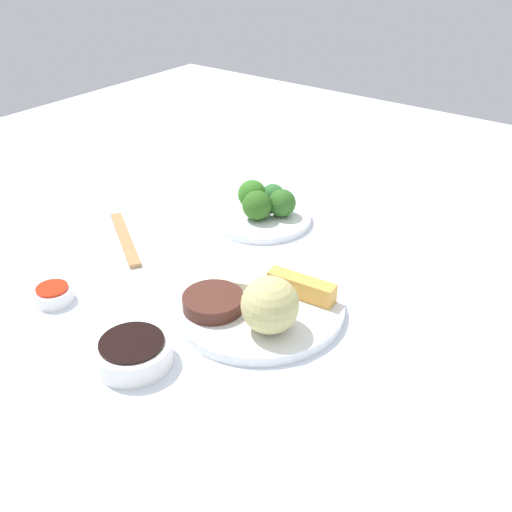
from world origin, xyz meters
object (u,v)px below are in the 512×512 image
(main_plate, at_px, (258,306))
(sauce_ramekin_sweet_and_sour, at_px, (53,295))
(chopsticks_pair, at_px, (125,239))
(soy_sauce_bowl, at_px, (133,353))
(broccoli_plate, at_px, (261,218))

(main_plate, distance_m, sauce_ramekin_sweet_and_sour, 0.32)
(sauce_ramekin_sweet_and_sour, height_order, chopsticks_pair, sauce_ramekin_sweet_and_sour)
(main_plate, distance_m, chopsticks_pair, 0.32)
(chopsticks_pair, bearing_deg, main_plate, -4.92)
(soy_sauce_bowl, bearing_deg, sauce_ramekin_sweet_and_sour, 172.78)
(main_plate, relative_size, soy_sauce_bowl, 2.47)
(main_plate, height_order, soy_sauce_bowl, soy_sauce_bowl)
(sauce_ramekin_sweet_and_sour, relative_size, chopsticks_pair, 0.29)
(soy_sauce_bowl, distance_m, chopsticks_pair, 0.34)
(main_plate, relative_size, broccoli_plate, 1.36)
(soy_sauce_bowl, bearing_deg, main_plate, 72.33)
(soy_sauce_bowl, relative_size, chopsticks_pair, 0.52)
(broccoli_plate, height_order, soy_sauce_bowl, soy_sauce_bowl)
(broccoli_plate, height_order, sauce_ramekin_sweet_and_sour, sauce_ramekin_sweet_and_sour)
(main_plate, bearing_deg, soy_sauce_bowl, -107.67)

